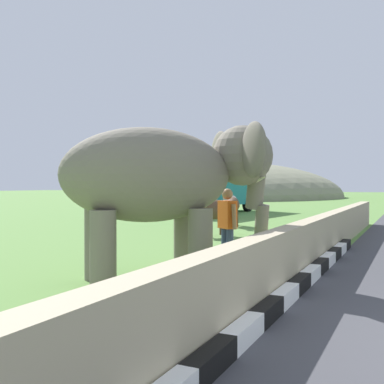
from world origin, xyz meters
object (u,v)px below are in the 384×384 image
(person_handler, at_px, (227,223))
(bus_teal, at_px, (212,179))
(elephant, at_px, (167,177))
(cow_near, at_px, (216,210))
(cow_far, at_px, (230,201))
(cow_mid, at_px, (232,205))

(person_handler, distance_m, bus_teal, 18.68)
(elephant, bearing_deg, cow_near, 15.87)
(cow_far, bearing_deg, cow_near, -162.13)
(elephant, relative_size, cow_near, 2.05)
(elephant, height_order, cow_mid, elephant)
(elephant, height_order, cow_far, elephant)
(person_handler, relative_size, cow_near, 0.88)
(elephant, xyz_separation_m, cow_far, (14.98, 4.56, -1.00))
(person_handler, bearing_deg, cow_near, 25.24)
(bus_teal, relative_size, cow_near, 4.49)
(person_handler, bearing_deg, elephant, 162.50)
(elephant, relative_size, cow_mid, 2.02)
(cow_near, bearing_deg, cow_far, 17.87)
(person_handler, xyz_separation_m, bus_teal, (16.99, 7.69, 1.15))
(person_handler, distance_m, cow_mid, 9.60)
(cow_near, height_order, cow_mid, same)
(person_handler, bearing_deg, bus_teal, 24.36)
(person_handler, relative_size, bus_teal, 0.20)
(elephant, relative_size, person_handler, 2.32)
(cow_far, bearing_deg, cow_mid, -157.67)
(cow_near, distance_m, cow_mid, 3.76)
(person_handler, xyz_separation_m, cow_near, (5.33, 2.51, -0.06))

